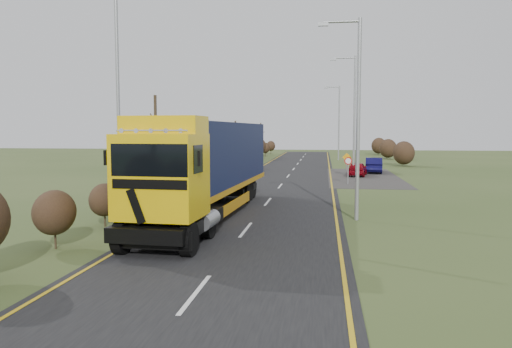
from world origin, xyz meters
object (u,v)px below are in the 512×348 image
object	(u,v)px
lorry	(207,162)
streetlight_near	(356,110)
speed_sign	(348,166)
car_blue_sedan	(374,165)
car_red_hatchback	(357,169)

from	to	relation	value
lorry	streetlight_near	bearing A→B (deg)	3.19
streetlight_near	speed_sign	size ratio (longest dim) A/B	4.39
lorry	car_blue_sedan	world-z (taller)	lorry
car_blue_sedan	streetlight_near	distance (m)	26.27
car_blue_sedan	speed_sign	xyz separation A→B (m)	(-2.92, -10.64, 0.68)
lorry	car_red_hatchback	bearing A→B (deg)	72.40
car_red_hatchback	car_blue_sedan	distance (m)	4.11
lorry	streetlight_near	size ratio (longest dim) A/B	1.83
streetlight_near	speed_sign	world-z (taller)	streetlight_near
car_blue_sedan	car_red_hatchback	bearing A→B (deg)	69.35
streetlight_near	car_red_hatchback	bearing A→B (deg)	85.96
speed_sign	car_red_hatchback	bearing A→B (deg)	80.75
car_red_hatchback	speed_sign	bearing A→B (deg)	89.65
car_red_hatchback	streetlight_near	size ratio (longest dim) A/B	0.41
car_blue_sedan	streetlight_near	world-z (taller)	streetlight_near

